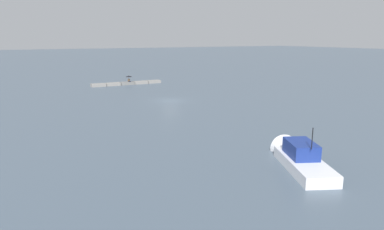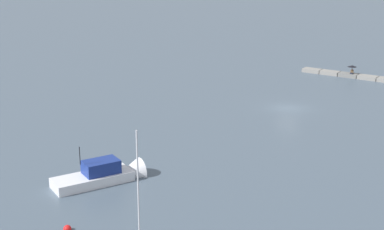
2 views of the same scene
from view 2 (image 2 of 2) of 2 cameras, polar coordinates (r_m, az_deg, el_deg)
name	(u,v)px [view 2 (image 2 of 2)]	position (r m, az deg, el deg)	size (l,w,h in m)	color
ground_plane	(288,108)	(70.22, 9.34, 0.67)	(500.00, 500.00, 0.00)	#475666
seawall_pier	(349,75)	(88.47, 15.03, 3.78)	(14.10, 1.60, 0.55)	gray
person_seated_brown_left	(352,72)	(88.20, 15.32, 4.07)	(0.46, 0.65, 0.73)	#1E2333
umbrella_open_black	(352,66)	(88.02, 15.36, 4.62)	(1.33, 1.33, 1.29)	black
motorboat_white_near	(107,176)	(48.77, -8.30, -5.89)	(5.23, 7.90, 4.27)	silver
mooring_buoy_mid	(67,229)	(41.49, -12.06, -10.82)	(0.56, 0.56, 0.56)	red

